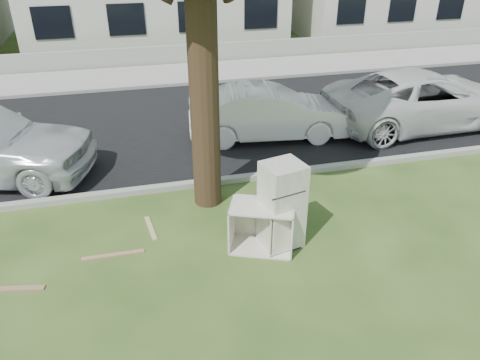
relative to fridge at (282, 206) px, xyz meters
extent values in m
plane|color=#2A4619|center=(-0.54, -0.10, -0.77)|extent=(120.00, 120.00, 0.00)
cube|color=black|center=(-0.54, 5.90, -0.76)|extent=(120.00, 7.00, 0.01)
cube|color=gray|center=(-0.54, 2.35, -0.77)|extent=(120.00, 0.18, 0.12)
cube|color=gray|center=(-0.54, 9.45, -0.77)|extent=(120.00, 0.18, 0.12)
cube|color=gray|center=(-0.54, 10.90, -0.76)|extent=(120.00, 2.80, 0.01)
cube|color=gray|center=(-0.54, 12.50, -0.42)|extent=(120.00, 0.15, 0.70)
cylinder|color=black|center=(-0.94, 1.70, 1.83)|extent=(0.54, 0.54, 5.20)
cube|color=silver|center=(0.00, 0.00, 0.00)|extent=(0.75, 0.72, 1.54)
cube|color=silver|center=(-0.34, -0.02, -0.35)|extent=(1.23, 1.01, 0.83)
cube|color=#AB7253|center=(-2.82, 0.36, -0.76)|extent=(1.03, 0.10, 0.02)
cube|color=#96684E|center=(-4.34, -0.11, -0.76)|extent=(1.02, 0.30, 0.02)
cube|color=tan|center=(-2.14, 1.01, -0.76)|extent=(0.18, 0.78, 0.02)
imported|color=white|center=(1.18, 4.48, -0.10)|extent=(4.20, 1.93, 1.33)
imported|color=silver|center=(5.50, 4.26, -0.02)|extent=(5.43, 2.61, 1.49)
camera|label=1|loc=(-2.30, -6.23, 4.10)|focal=35.00mm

